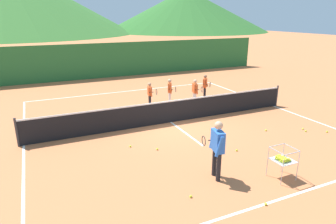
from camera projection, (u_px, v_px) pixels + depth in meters
The scene contains 24 objects.
ground_plane at pixel (171, 122), 12.74m from camera, with size 120.00×120.00×0.00m, color #C67042.
line_baseline_near at pixel (277, 200), 7.37m from camera, with size 11.49×0.08×0.01m, color white.
line_baseline_far at pixel (128, 91), 17.98m from camera, with size 11.49×0.08×0.01m, color white.
line_sideline_west at pixel (24, 145), 10.46m from camera, with size 0.08×12.28×0.01m, color white.
line_sideline_east at pixel (273, 106), 15.02m from camera, with size 0.08×12.28×0.01m, color white.
line_service_center at pixel (171, 122), 12.74m from camera, with size 0.08×5.37×0.01m, color white.
tennis_net at pixel (171, 111), 12.59m from camera, with size 11.87×0.08×1.05m.
instructor at pixel (217, 145), 8.08m from camera, with size 0.44×0.82×1.70m.
student_0 at pixel (150, 93), 14.62m from camera, with size 0.41×0.66×1.25m.
student_1 at pixel (170, 89), 15.06m from camera, with size 0.42×0.71×1.32m.
student_2 at pixel (195, 90), 14.94m from camera, with size 0.42×0.69×1.33m.
student_3 at pixel (205, 84), 16.08m from camera, with size 0.47×0.71×1.34m.
ball_cart at pixel (283, 159), 8.20m from camera, with size 0.58×0.58×0.90m.
tennis_ball_0 at pixel (266, 130), 11.78m from camera, with size 0.07×0.07×0.07m, color yellow.
tennis_ball_1 at pixel (306, 131), 11.69m from camera, with size 0.07×0.07×0.07m, color yellow.
tennis_ball_2 at pixel (303, 129), 11.91m from camera, with size 0.07×0.07×0.07m, color yellow.
tennis_ball_4 at pixel (266, 204), 7.17m from camera, with size 0.07×0.07×0.07m, color yellow.
tennis_ball_5 at pixel (237, 150), 10.03m from camera, with size 0.07×0.07×0.07m, color yellow.
tennis_ball_6 at pixel (130, 146), 10.33m from camera, with size 0.07×0.07×0.07m, color yellow.
tennis_ball_8 at pixel (157, 149), 10.12m from camera, with size 0.07×0.07×0.07m, color yellow.
tennis_ball_9 at pixel (327, 132), 11.61m from camera, with size 0.07×0.07×0.07m, color yellow.
tennis_ball_10 at pixel (191, 196), 7.47m from camera, with size 0.07×0.07×0.07m, color yellow.
windscreen_fence at pixel (109, 60), 21.60m from camera, with size 25.28×0.08×2.50m, color #286B33.
hill_0 at pixel (186, 10), 84.63m from camera, with size 46.09×46.09×11.42m, color #2D6628.
Camera 1 is at (-5.10, -10.83, 4.38)m, focal length 31.71 mm.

